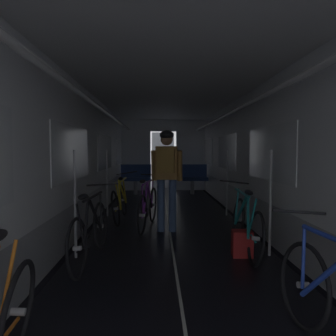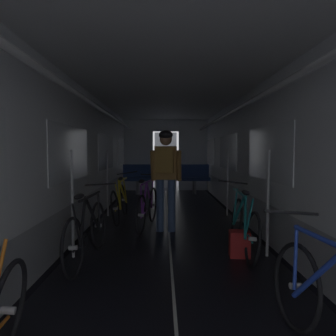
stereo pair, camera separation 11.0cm
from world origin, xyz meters
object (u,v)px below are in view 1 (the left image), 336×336
bicycle_yellow (120,202)px  bicycle_black (90,232)px  bicycle_purple_in_aisle (148,207)px  bench_seat_far_left (136,176)px  person_cyclist_aisle (167,169)px  backpack_on_floor (242,243)px  bicycle_teal (246,225)px  bench_seat_far_right (192,176)px

bicycle_yellow → bicycle_black: bicycle_yellow is taller
bicycle_yellow → bicycle_black: 2.34m
bicycle_yellow → bicycle_purple_in_aisle: (0.57, -0.61, 0.00)m
bench_seat_far_left → bicycle_purple_in_aisle: size_ratio=0.59×
bench_seat_far_left → bicycle_yellow: size_ratio=0.58×
person_cyclist_aisle → backpack_on_floor: person_cyclist_aisle is taller
bicycle_teal → bicycle_purple_in_aisle: bicycle_teal is taller
bench_seat_far_right → bicycle_yellow: bicycle_yellow is taller
bench_seat_far_left → backpack_on_floor: size_ratio=2.89×
person_cyclist_aisle → bench_seat_far_right: bearing=78.5°
bicycle_black → person_cyclist_aisle: (0.99, 1.45, 0.69)m
bicycle_teal → bicycle_purple_in_aisle: size_ratio=1.01×
backpack_on_floor → bench_seat_far_right: bearing=90.0°
person_cyclist_aisle → bicycle_teal: bearing=-47.5°
bench_seat_far_right → bicycle_teal: same height
bicycle_teal → bicycle_black: bearing=-171.2°
bench_seat_far_right → bicycle_yellow: size_ratio=0.58×
bench_seat_far_left → backpack_on_floor: bench_seat_far_left is taller
bench_seat_far_left → bicycle_purple_in_aisle: 4.47m
bicycle_yellow → bicycle_purple_in_aisle: bearing=-47.1°
bicycle_yellow → bicycle_teal: 2.80m
person_cyclist_aisle → bench_seat_far_left: bearing=100.2°
bench_seat_far_right → bicycle_black: 6.46m
bench_seat_far_right → bench_seat_far_left: bearing=180.0°
bicycle_teal → person_cyclist_aisle: (-1.04, 1.14, 0.69)m
bench_seat_far_left → bicycle_teal: size_ratio=0.58×
bicycle_black → bench_seat_far_right: bearing=72.5°
bench_seat_far_left → bench_seat_far_right: 1.80m
bicycle_black → person_cyclist_aisle: person_cyclist_aisle is taller
person_cyclist_aisle → bicycle_purple_in_aisle: bearing=140.9°
bicycle_purple_in_aisle → bench_seat_far_left: bearing=96.7°
bench_seat_far_left → backpack_on_floor: (1.80, -5.99, -0.40)m
bicycle_black → bicycle_purple_in_aisle: 1.84m
bench_seat_far_left → person_cyclist_aisle: person_cyclist_aisle is taller
person_cyclist_aisle → backpack_on_floor: size_ratio=5.09×
backpack_on_floor → bicycle_black: bearing=-175.2°
bicycle_yellow → person_cyclist_aisle: bearing=-44.4°
bench_seat_far_left → person_cyclist_aisle: size_ratio=0.57×
backpack_on_floor → bicycle_teal: bearing=60.3°
bicycle_teal → bicycle_black: bicycle_teal is taller
bicycle_yellow → bicycle_teal: bearing=-46.1°
bicycle_black → bicycle_teal: bearing=8.8°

